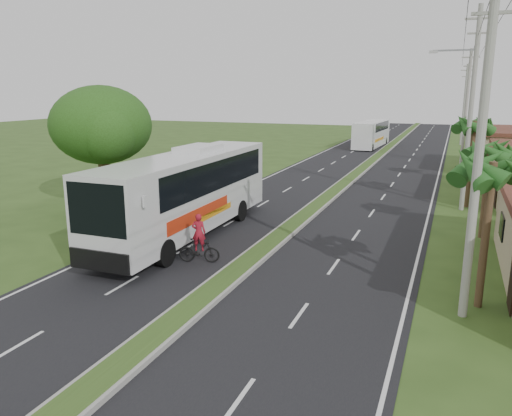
% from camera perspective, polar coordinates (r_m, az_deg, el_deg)
% --- Properties ---
extents(ground, '(180.00, 180.00, 0.00)m').
position_cam_1_polar(ground, '(18.08, -5.91, -10.38)').
color(ground, '#304A1B').
rests_on(ground, ground).
extents(road_asphalt, '(14.00, 160.00, 0.02)m').
position_cam_1_polar(road_asphalt, '(36.20, 8.85, 1.67)').
color(road_asphalt, black).
rests_on(road_asphalt, ground).
extents(median_strip, '(1.20, 160.00, 0.18)m').
position_cam_1_polar(median_strip, '(36.19, 8.86, 1.82)').
color(median_strip, gray).
rests_on(median_strip, ground).
extents(lane_edge_left, '(0.12, 160.00, 0.01)m').
position_cam_1_polar(lane_edge_left, '(38.21, -0.99, 2.43)').
color(lane_edge_left, silver).
rests_on(lane_edge_left, ground).
extents(lane_edge_right, '(0.12, 160.00, 0.01)m').
position_cam_1_polar(lane_edge_right, '(35.38, 19.47, 0.77)').
color(lane_edge_right, silver).
rests_on(lane_edge_right, ground).
extents(palm_verge_a, '(2.40, 2.40, 5.45)m').
position_cam_1_polar(palm_verge_a, '(17.83, 25.44, 3.95)').
color(palm_verge_a, '#473321').
rests_on(palm_verge_a, ground).
extents(palm_verge_b, '(2.40, 2.40, 5.05)m').
position_cam_1_polar(palm_verge_b, '(26.81, 25.17, 5.91)').
color(palm_verge_b, '#473321').
rests_on(palm_verge_b, ground).
extents(palm_verge_c, '(2.40, 2.40, 5.85)m').
position_cam_1_polar(palm_verge_c, '(33.69, 23.67, 8.64)').
color(palm_verge_c, '#473321').
rests_on(palm_verge_c, ground).
extents(palm_verge_d, '(2.40, 2.40, 5.25)m').
position_cam_1_polar(palm_verge_d, '(42.72, 23.98, 8.61)').
color(palm_verge_d, '#473321').
rests_on(palm_verge_d, ground).
extents(shade_tree, '(6.30, 6.00, 7.54)m').
position_cam_1_polar(shade_tree, '(31.74, -17.40, 8.75)').
color(shade_tree, '#473321').
rests_on(shade_tree, ground).
extents(utility_pole_a, '(1.60, 0.28, 11.00)m').
position_cam_1_polar(utility_pole_a, '(16.70, 24.23, 6.75)').
color(utility_pole_a, gray).
rests_on(utility_pole_a, ground).
extents(utility_pole_b, '(3.20, 0.28, 12.00)m').
position_cam_1_polar(utility_pole_b, '(32.63, 23.32, 10.56)').
color(utility_pole_b, gray).
rests_on(utility_pole_b, ground).
extents(utility_pole_c, '(1.60, 0.28, 11.00)m').
position_cam_1_polar(utility_pole_c, '(52.63, 22.89, 10.63)').
color(utility_pole_c, gray).
rests_on(utility_pole_c, ground).
extents(utility_pole_d, '(1.60, 0.28, 10.50)m').
position_cam_1_polar(utility_pole_d, '(72.63, 22.70, 10.93)').
color(utility_pole_d, gray).
rests_on(utility_pole_d, ground).
extents(coach_bus_main, '(3.04, 13.81, 4.45)m').
position_cam_1_polar(coach_bus_main, '(25.18, -7.82, 2.24)').
color(coach_bus_main, silver).
rests_on(coach_bus_main, ground).
extents(coach_bus_far, '(3.04, 11.44, 3.30)m').
position_cam_1_polar(coach_bus_far, '(66.74, 13.08, 8.42)').
color(coach_bus_far, white).
rests_on(coach_bus_far, ground).
extents(motorcyclist, '(1.83, 0.99, 2.18)m').
position_cam_1_polar(motorcyclist, '(21.49, -6.52, -4.29)').
color(motorcyclist, black).
rests_on(motorcyclist, ground).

